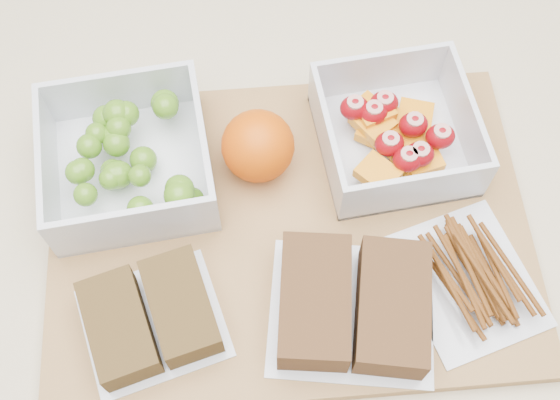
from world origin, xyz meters
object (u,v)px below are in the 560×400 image
(pretzel_bag, at_px, (471,276))
(orange, at_px, (258,146))
(sandwich_bag_left, at_px, (151,317))
(fruit_container, at_px, (395,134))
(cutting_board, at_px, (290,230))
(sandwich_bag_center, at_px, (353,305))
(grape_container, at_px, (129,158))

(pretzel_bag, bearing_deg, orange, 136.74)
(sandwich_bag_left, bearing_deg, fruit_container, 28.52)
(cutting_board, bearing_deg, sandwich_bag_center, -62.08)
(orange, xyz_separation_m, pretzel_bag, (0.15, -0.14, -0.02))
(sandwich_bag_center, bearing_deg, sandwich_bag_left, 172.66)
(fruit_container, xyz_separation_m, orange, (-0.12, 0.00, 0.01))
(orange, bearing_deg, sandwich_bag_left, -130.01)
(grape_container, height_order, orange, orange)
(cutting_board, bearing_deg, grape_container, 154.38)
(fruit_container, relative_size, pretzel_bag, 0.95)
(grape_container, bearing_deg, cutting_board, -31.54)
(orange, bearing_deg, cutting_board, -76.55)
(grape_container, bearing_deg, orange, -6.47)
(grape_container, distance_m, sandwich_bag_center, 0.23)
(fruit_container, xyz_separation_m, pretzel_bag, (0.03, -0.14, -0.01))
(orange, height_order, sandwich_bag_center, orange)
(sandwich_bag_left, height_order, pretzel_bag, sandwich_bag_left)
(fruit_container, height_order, pretzel_bag, fruit_container)
(grape_container, relative_size, fruit_container, 1.07)
(sandwich_bag_center, relative_size, pretzel_bag, 1.14)
(sandwich_bag_center, bearing_deg, fruit_container, 63.64)
(grape_container, height_order, sandwich_bag_left, grape_container)
(sandwich_bag_left, xyz_separation_m, sandwich_bag_center, (0.16, -0.02, 0.00))
(grape_container, height_order, pretzel_bag, grape_container)
(sandwich_bag_left, relative_size, sandwich_bag_center, 0.78)
(fruit_container, bearing_deg, grape_container, 175.91)
(fruit_container, bearing_deg, orange, 178.09)
(fruit_container, xyz_separation_m, sandwich_bag_center, (-0.07, -0.15, -0.00))
(sandwich_bag_left, height_order, sandwich_bag_center, sandwich_bag_center)
(orange, relative_size, sandwich_bag_center, 0.40)
(cutting_board, bearing_deg, pretzel_bag, -23.63)
(fruit_container, relative_size, sandwich_bag_center, 0.83)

